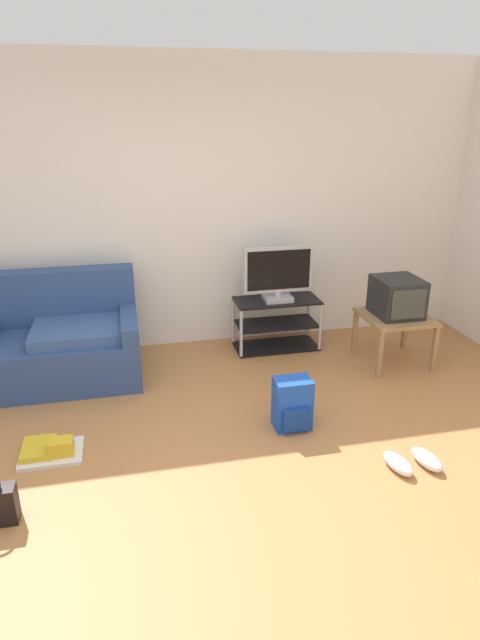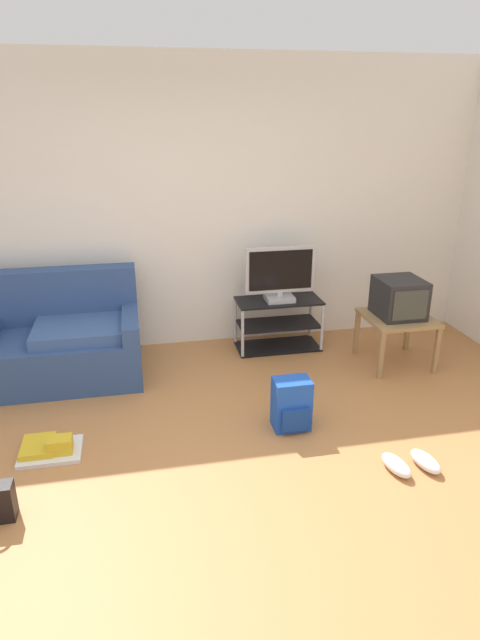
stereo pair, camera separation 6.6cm
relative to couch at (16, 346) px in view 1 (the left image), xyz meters
The scene contains 10 objects.
ground_plane 2.38m from the couch, 53.48° to the right, with size 9.00×9.80×0.02m, color #B27542.
wall_back 1.82m from the couch, 21.82° to the left, with size 9.00×0.10×2.70m, color silver.
couch is the anchor object (origin of this frame).
tv_stand 2.38m from the couch, ahead, with size 0.82×0.39×0.50m.
flat_tv 2.42m from the couch, ahead, with size 0.67×0.22×0.53m.
side_table 3.36m from the couch, ahead, with size 0.59×0.59×0.46m.
crt_tv 3.38m from the couch, ahead, with size 0.39×0.42×0.34m.
backpack 2.43m from the couch, 30.51° to the right, with size 0.27×0.26×0.39m.
sneakers_pair 3.31m from the couch, 34.61° to the right, with size 0.37×0.28×0.09m.
floor_tray 1.31m from the couch, 73.22° to the right, with size 0.41×0.33×0.14m.
Camera 1 is at (-0.43, -2.62, 2.20)m, focal length 30.09 mm.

